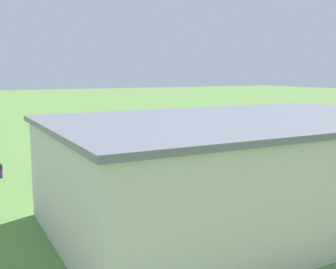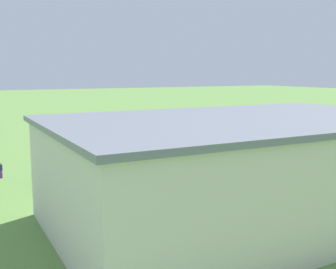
% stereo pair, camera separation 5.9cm
% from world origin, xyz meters
% --- Properties ---
extents(ground_plane, '(400.00, 400.00, 0.00)m').
position_xyz_m(ground_plane, '(0.00, 0.00, 0.00)').
color(ground_plane, '#608C42').
extents(hangar, '(26.06, 16.12, 7.12)m').
position_xyz_m(hangar, '(2.13, 31.12, 3.57)').
color(hangar, beige).
rests_on(hangar, ground_plane).
extents(biplane, '(7.74, 9.72, 3.63)m').
position_xyz_m(biplane, '(-7.68, 1.24, 3.18)').
color(biplane, yellow).
extents(car_red, '(2.05, 3.97, 1.61)m').
position_xyz_m(car_red, '(-9.57, 14.29, 0.84)').
color(car_red, red).
rests_on(car_red, ground_plane).
extents(car_white, '(1.93, 4.29, 1.65)m').
position_xyz_m(car_white, '(-3.00, 14.18, 0.85)').
color(car_white, white).
rests_on(car_white, ground_plane).
extents(car_orange, '(2.34, 4.30, 1.63)m').
position_xyz_m(car_orange, '(4.14, 14.52, 0.84)').
color(car_orange, orange).
rests_on(car_orange, ground_plane).
extents(car_blue, '(2.27, 4.73, 1.61)m').
position_xyz_m(car_blue, '(10.96, 14.43, 0.84)').
color(car_blue, '#23389E').
rests_on(car_blue, ground_plane).
extents(person_watching_takeoff, '(0.51, 0.51, 1.53)m').
position_xyz_m(person_watching_takeoff, '(4.64, 11.05, 0.76)').
color(person_watching_takeoff, '#72338C').
rests_on(person_watching_takeoff, ground_plane).
extents(person_beside_truck, '(0.46, 0.46, 1.64)m').
position_xyz_m(person_beside_truck, '(1.10, 11.18, 0.81)').
color(person_beside_truck, '#72338C').
rests_on(person_beside_truck, ground_plane).
extents(person_by_parked_cars, '(0.44, 0.44, 1.52)m').
position_xyz_m(person_by_parked_cars, '(15.67, 11.21, 0.75)').
color(person_by_parked_cars, '#72338C').
rests_on(person_by_parked_cars, ground_plane).
extents(person_crossing_taxiway, '(0.46, 0.46, 1.55)m').
position_xyz_m(person_crossing_taxiway, '(9.01, 9.81, 0.77)').
color(person_crossing_taxiway, '#72338C').
rests_on(person_crossing_taxiway, ground_plane).
extents(person_near_hangar_door, '(0.52, 0.52, 1.54)m').
position_xyz_m(person_near_hangar_door, '(6.78, 10.92, 0.76)').
color(person_near_hangar_door, navy).
rests_on(person_near_hangar_door, ground_plane).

